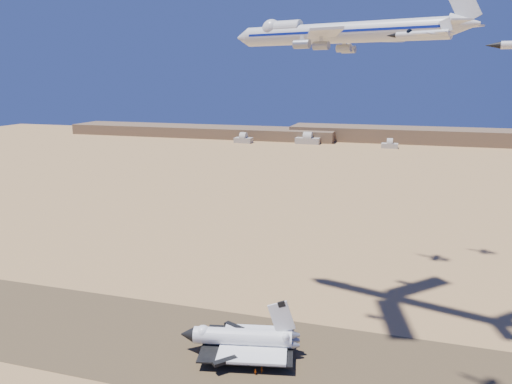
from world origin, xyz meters
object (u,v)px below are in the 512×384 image
(chase_jet_c, at_px, (387,35))
(chase_jet_d, at_px, (444,28))
(crew_b, at_px, (262,370))
(crew_c, at_px, (255,372))
(shuttle, at_px, (242,339))
(carrier_747, at_px, (332,33))
(chase_jet_a, at_px, (421,34))
(crew_a, at_px, (253,360))

(chase_jet_c, distance_m, chase_jet_d, 26.92)
(crew_b, relative_size, crew_c, 1.11)
(shuttle, xyz_separation_m, chase_jet_d, (56.03, 100.45, 97.61))
(shuttle, xyz_separation_m, carrier_747, (19.43, 34.80, 91.55))
(crew_c, height_order, chase_jet_d, chase_jet_d)
(crew_b, distance_m, chase_jet_a, 98.30)
(carrier_747, relative_size, crew_b, 41.92)
(carrier_747, relative_size, chase_jet_c, 5.11)
(chase_jet_c, xyz_separation_m, chase_jet_d, (22.16, 14.98, 3.09))
(chase_jet_c, bearing_deg, chase_jet_a, -66.09)
(chase_jet_a, relative_size, chase_jet_c, 0.90)
(crew_a, distance_m, chase_jet_c, 136.27)
(crew_b, xyz_separation_m, chase_jet_c, (25.00, 93.69, 98.36))
(carrier_747, height_order, crew_a, carrier_747)
(crew_b, relative_size, chase_jet_a, 0.14)
(chase_jet_a, bearing_deg, carrier_747, 142.84)
(crew_c, bearing_deg, crew_b, -111.73)
(chase_jet_a, height_order, chase_jet_c, chase_jet_c)
(shuttle, bearing_deg, chase_jet_c, 56.74)
(crew_c, xyz_separation_m, chase_jet_d, (48.68, 110.19, 101.55))
(chase_jet_d, bearing_deg, chase_jet_a, -82.76)
(crew_a, relative_size, crew_c, 1.09)
(carrier_747, xyz_separation_m, chase_jet_c, (14.44, 50.67, 2.97))
(crew_b, relative_size, chase_jet_d, 0.14)
(crew_a, distance_m, chase_jet_d, 154.50)
(shuttle, bearing_deg, carrier_747, 49.18)
(crew_c, xyz_separation_m, chase_jet_c, (26.52, 95.21, 98.46))
(shuttle, bearing_deg, crew_b, -54.47)
(crew_b, xyz_separation_m, chase_jet_a, (36.75, -5.02, 91.03))
(shuttle, bearing_deg, crew_c, -64.60)
(crew_a, height_order, crew_c, crew_a)
(shuttle, xyz_separation_m, chase_jet_c, (33.87, 85.47, 94.52))
(crew_c, relative_size, chase_jet_a, 0.12)
(carrier_747, height_order, chase_jet_c, carrier_747)
(shuttle, relative_size, chase_jet_d, 2.71)
(shuttle, xyz_separation_m, crew_b, (8.87, -8.22, -3.84))
(carrier_747, xyz_separation_m, chase_jet_a, (26.19, -48.04, -4.36))
(carrier_747, relative_size, crew_c, 46.49)
(crew_c, height_order, chase_jet_a, chase_jet_a)
(carrier_747, height_order, crew_c, carrier_747)
(carrier_747, xyz_separation_m, crew_c, (-12.08, -44.53, -95.48))
(carrier_747, xyz_separation_m, crew_a, (-14.42, -39.09, -95.41))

